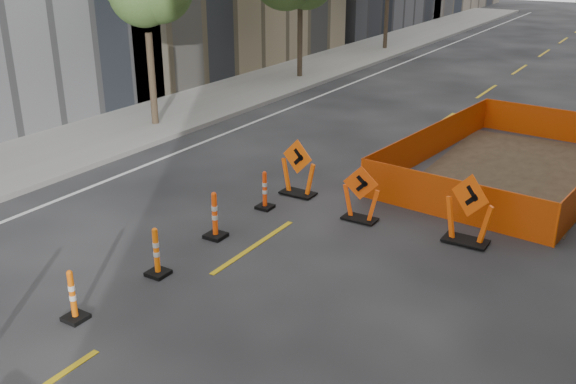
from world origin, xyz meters
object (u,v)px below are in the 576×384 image
Objects in this scene: channelizer_4 at (156,252)px; chevron_sign_left at (298,167)px; channelizer_3 at (73,295)px; channelizer_6 at (265,190)px; chevron_sign_right at (469,209)px; channelizer_5 at (215,215)px; chevron_sign_center at (361,193)px.

channelizer_4 is 5.18m from chevron_sign_left.
chevron_sign_left reaches higher than channelizer_4.
channelizer_3 is 5.93m from channelizer_6.
chevron_sign_left is at bearing 79.47° from channelizer_6.
channelizer_5 is at bearing -128.91° from chevron_sign_right.
chevron_sign_left is 1.11× the size of chevron_sign_center.
channelizer_6 is at bearing 91.12° from channelizer_4.
chevron_sign_left reaches higher than chevron_sign_center.
chevron_sign_left reaches higher than channelizer_5.
channelizer_4 is (0.13, 1.98, 0.03)m from channelizer_3.
channelizer_3 is at bearing -90.46° from channelizer_6.
chevron_sign_center reaches higher than channelizer_5.
channelizer_3 is at bearing -84.83° from chevron_sign_left.
chevron_sign_right is (4.61, -0.51, 0.05)m from chevron_sign_left.
chevron_sign_right is at bearing 8.38° from channelizer_6.
chevron_sign_center is (2.33, 2.56, 0.14)m from channelizer_5.
channelizer_3 is at bearing -123.54° from chevron_sign_center.
channelizer_4 is 6.67m from chevron_sign_right.
chevron_sign_right is at bearing 29.01° from channelizer_5.
channelizer_4 is at bearing -88.88° from channelizer_6.
chevron_sign_center is at bearing 63.71° from channelizer_4.
channelizer_4 is 3.95m from channelizer_6.
channelizer_6 is (-0.08, 3.95, -0.03)m from channelizer_4.
chevron_sign_center reaches higher than channelizer_6.
channelizer_6 is at bearing -179.35° from chevron_sign_center.
chevron_sign_center is (2.32, 0.59, 0.20)m from channelizer_6.
channelizer_6 is at bearing 89.68° from channelizer_5.
channelizer_5 is 0.80× the size of chevron_sign_center.
channelizer_6 is (0.01, 1.98, -0.06)m from channelizer_5.
channelizer_4 is at bearing -113.50° from chevron_sign_right.
channelizer_3 is 7.15m from chevron_sign_left.
channelizer_6 is 0.60× the size of chevron_sign_right.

